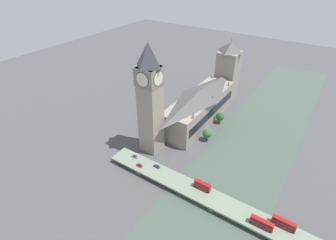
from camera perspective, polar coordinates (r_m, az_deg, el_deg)
name	(u,v)px	position (r m, az deg, el deg)	size (l,w,h in m)	color
ground_plane	(210,130)	(214.90, 9.16, -2.23)	(600.00, 600.00, 0.00)	#4C4C4F
river_water	(253,145)	(206.34, 18.03, -5.25)	(58.73, 360.00, 0.30)	#47564C
parliament_hall	(200,106)	(218.54, 6.92, 3.15)	(24.20, 83.30, 29.42)	gray
clock_tower	(150,97)	(171.18, -3.91, 5.02)	(14.41, 14.41, 78.26)	gray
victoria_tower	(228,71)	(259.15, 12.87, 10.43)	(18.53, 18.53, 57.53)	gray
road_bridge	(216,201)	(157.16, 10.40, -16.95)	(149.47, 13.57, 4.02)	#5D6A59
double_decker_bus_lead	(284,223)	(153.24, 23.91, -19.82)	(11.97, 2.60, 4.94)	red
double_decker_bus_mid	(262,223)	(149.61, 19.73, -20.31)	(11.85, 2.63, 4.70)	red
double_decker_bus_rear	(202,185)	(159.02, 7.51, -13.91)	(10.29, 2.61, 5.07)	red
car_northbound_lead	(157,166)	(172.40, -2.48, -10.04)	(4.64, 1.74, 1.37)	navy
car_northbound_mid	(139,165)	(173.83, -6.26, -9.79)	(4.21, 1.84, 1.52)	maroon
car_northbound_tail	(135,156)	(181.06, -7.24, -7.86)	(4.57, 1.79, 1.23)	slate
tree_embankment_near	(220,117)	(222.62, 11.25, 0.70)	(6.91, 6.91, 9.39)	brown
tree_embankment_mid	(207,134)	(200.17, 8.54, -2.94)	(7.04, 7.04, 9.70)	brown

